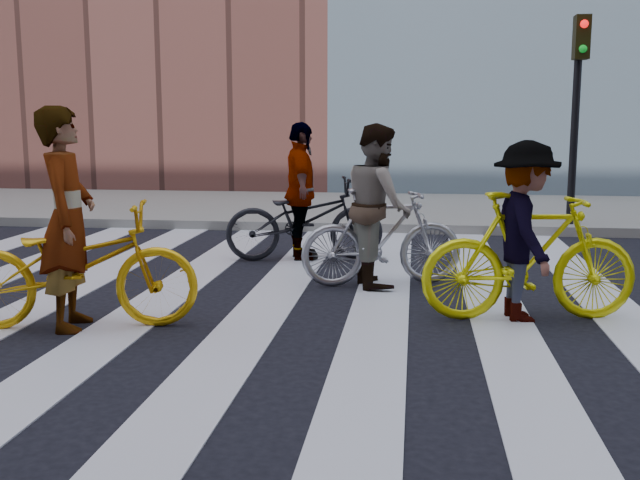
% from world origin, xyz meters
% --- Properties ---
extents(ground, '(100.00, 100.00, 0.00)m').
position_xyz_m(ground, '(0.00, 0.00, 0.00)').
color(ground, black).
rests_on(ground, ground).
extents(sidewalk_far, '(100.00, 5.00, 0.15)m').
position_xyz_m(sidewalk_far, '(0.00, 7.50, 0.07)').
color(sidewalk_far, gray).
rests_on(sidewalk_far, ground).
extents(zebra_crosswalk, '(8.25, 10.00, 0.01)m').
position_xyz_m(zebra_crosswalk, '(0.00, 0.00, 0.01)').
color(zebra_crosswalk, silver).
rests_on(zebra_crosswalk, ground).
extents(traffic_signal, '(0.22, 0.42, 3.33)m').
position_xyz_m(traffic_signal, '(4.40, 5.32, 2.28)').
color(traffic_signal, black).
rests_on(traffic_signal, ground).
extents(bike_yellow_left, '(2.18, 1.15, 1.09)m').
position_xyz_m(bike_yellow_left, '(-0.92, -0.75, 0.54)').
color(bike_yellow_left, '#E9AA0C').
rests_on(bike_yellow_left, ground).
extents(bike_silver_mid, '(1.84, 0.96, 1.06)m').
position_xyz_m(bike_silver_mid, '(1.62, 1.27, 0.53)').
color(bike_silver_mid, '#9C9DA5').
rests_on(bike_silver_mid, ground).
extents(bike_yellow_right, '(1.99, 0.82, 1.16)m').
position_xyz_m(bike_yellow_right, '(2.98, 0.01, 0.58)').
color(bike_yellow_right, yellow).
rests_on(bike_yellow_right, ground).
extents(bike_dark_rear, '(2.12, 1.14, 1.06)m').
position_xyz_m(bike_dark_rear, '(0.57, 2.64, 0.53)').
color(bike_dark_rear, black).
rests_on(bike_dark_rear, ground).
extents(rider_left, '(0.59, 0.77, 1.90)m').
position_xyz_m(rider_left, '(-0.97, -0.75, 0.95)').
color(rider_left, slate).
rests_on(rider_left, ground).
extents(rider_mid, '(0.87, 1.00, 1.75)m').
position_xyz_m(rider_mid, '(1.57, 1.27, 0.87)').
color(rider_mid, slate).
rests_on(rider_mid, ground).
extents(rider_right, '(0.74, 1.11, 1.61)m').
position_xyz_m(rider_right, '(2.93, 0.01, 0.80)').
color(rider_right, slate).
rests_on(rider_right, ground).
extents(rider_rear, '(0.65, 1.10, 1.75)m').
position_xyz_m(rider_rear, '(0.52, 2.64, 0.88)').
color(rider_rear, slate).
rests_on(rider_rear, ground).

